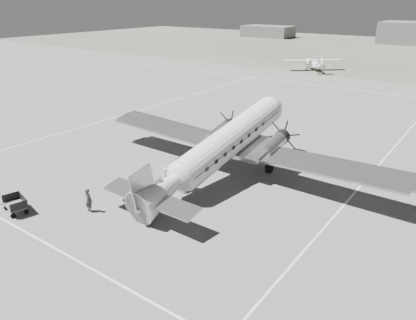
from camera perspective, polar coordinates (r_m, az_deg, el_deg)
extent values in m
plane|color=slate|center=(34.05, -1.39, -1.42)|extent=(260.00, 260.00, 0.00)
cube|color=silver|center=(25.68, -21.04, -11.34)|extent=(60.00, 0.15, 0.01)
cube|color=silver|center=(29.09, 17.93, -6.82)|extent=(0.15, 80.00, 0.01)
cube|color=silver|center=(52.58, -10.51, 6.65)|extent=(0.15, 60.00, 0.01)
cube|color=silver|center=(68.89, 19.46, 9.34)|extent=(90.00, 0.15, 0.01)
cube|color=#595959|center=(158.64, 8.41, 17.45)|extent=(18.00, 10.00, 4.00)
imported|color=#2A2A2A|center=(28.43, -16.45, -5.43)|extent=(0.62, 0.41, 1.68)
imported|color=#B7B7B4|center=(29.07, -10.13, -3.92)|extent=(1.02, 1.14, 1.94)
imported|color=silver|center=(31.15, -5.94, -2.34)|extent=(0.63, 0.82, 1.49)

